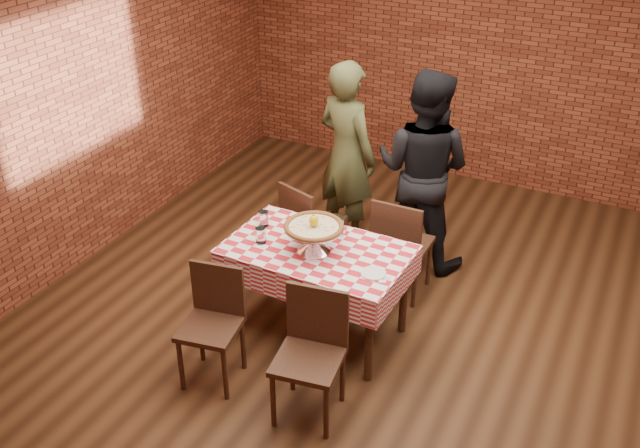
{
  "coord_description": "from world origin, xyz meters",
  "views": [
    {
      "loc": [
        1.6,
        -4.2,
        3.55
      ],
      "look_at": [
        -0.41,
        -0.11,
        0.93
      ],
      "focal_mm": 40.5,
      "sensor_mm": 36.0,
      "label": 1
    }
  ],
  "objects_px": {
    "pizza_stand": "(314,239)",
    "diner_black": "(423,170)",
    "chair_far_right": "(403,244)",
    "diner_olive": "(347,155)",
    "water_glass_left": "(261,235)",
    "chair_near_right": "(308,361)",
    "table": "(317,291)",
    "chair_far_left": "(312,228)",
    "chair_near_left": "(210,330)",
    "pizza": "(314,227)",
    "condiment_caddy": "(339,225)",
    "water_glass_right": "(264,219)"
  },
  "relations": [
    {
      "from": "water_glass_left",
      "to": "condiment_caddy",
      "type": "relative_size",
      "value": 0.83
    },
    {
      "from": "condiment_caddy",
      "to": "chair_near_left",
      "type": "xyz_separation_m",
      "value": [
        -0.47,
        -1.08,
        -0.4
      ]
    },
    {
      "from": "condiment_caddy",
      "to": "chair_near_right",
      "type": "height_order",
      "value": "condiment_caddy"
    },
    {
      "from": "condiment_caddy",
      "to": "chair_near_right",
      "type": "relative_size",
      "value": 0.16
    },
    {
      "from": "pizza_stand",
      "to": "chair_near_right",
      "type": "distance_m",
      "value": 0.95
    },
    {
      "from": "table",
      "to": "chair_near_right",
      "type": "xyz_separation_m",
      "value": [
        0.34,
        -0.82,
        0.08
      ]
    },
    {
      "from": "chair_near_right",
      "to": "chair_near_left",
      "type": "bearing_deg",
      "value": 171.71
    },
    {
      "from": "pizza_stand",
      "to": "chair_near_right",
      "type": "bearing_deg",
      "value": -65.9
    },
    {
      "from": "pizza",
      "to": "chair_far_right",
      "type": "xyz_separation_m",
      "value": [
        0.39,
        0.85,
        -0.5
      ]
    },
    {
      "from": "chair_far_left",
      "to": "diner_olive",
      "type": "xyz_separation_m",
      "value": [
        0.03,
        0.64,
        0.43
      ]
    },
    {
      "from": "chair_far_right",
      "to": "table",
      "type": "bearing_deg",
      "value": 65.14
    },
    {
      "from": "water_glass_left",
      "to": "chair_near_left",
      "type": "height_order",
      "value": "water_glass_left"
    },
    {
      "from": "diner_olive",
      "to": "diner_black",
      "type": "xyz_separation_m",
      "value": [
        0.72,
        -0.01,
        0.01
      ]
    },
    {
      "from": "pizza_stand",
      "to": "water_glass_left",
      "type": "relative_size",
      "value": 3.54
    },
    {
      "from": "table",
      "to": "chair_near_left",
      "type": "distance_m",
      "value": 0.92
    },
    {
      "from": "water_glass_right",
      "to": "diner_black",
      "type": "relative_size",
      "value": 0.07
    },
    {
      "from": "chair_near_left",
      "to": "water_glass_right",
      "type": "bearing_deg",
      "value": 86.32
    },
    {
      "from": "table",
      "to": "diner_olive",
      "type": "distance_m",
      "value": 1.51
    },
    {
      "from": "pizza_stand",
      "to": "diner_black",
      "type": "distance_m",
      "value": 1.44
    },
    {
      "from": "chair_near_left",
      "to": "diner_olive",
      "type": "relative_size",
      "value": 0.5
    },
    {
      "from": "chair_far_right",
      "to": "diner_olive",
      "type": "bearing_deg",
      "value": -35.89
    },
    {
      "from": "water_glass_left",
      "to": "condiment_caddy",
      "type": "bearing_deg",
      "value": 38.73
    },
    {
      "from": "chair_far_right",
      "to": "chair_near_left",
      "type": "bearing_deg",
      "value": 64.01
    },
    {
      "from": "water_glass_right",
      "to": "condiment_caddy",
      "type": "bearing_deg",
      "value": 14.29
    },
    {
      "from": "water_glass_left",
      "to": "diner_olive",
      "type": "xyz_separation_m",
      "value": [
        0.03,
        1.48,
        0.05
      ]
    },
    {
      "from": "chair_near_right",
      "to": "diner_olive",
      "type": "height_order",
      "value": "diner_olive"
    },
    {
      "from": "pizza",
      "to": "water_glass_right",
      "type": "distance_m",
      "value": 0.55
    },
    {
      "from": "table",
      "to": "pizza",
      "type": "relative_size",
      "value": 3.05
    },
    {
      "from": "table",
      "to": "diner_olive",
      "type": "xyz_separation_m",
      "value": [
        -0.39,
        1.37,
        0.49
      ]
    },
    {
      "from": "condiment_caddy",
      "to": "diner_olive",
      "type": "distance_m",
      "value": 1.19
    },
    {
      "from": "diner_olive",
      "to": "water_glass_right",
      "type": "bearing_deg",
      "value": 103.41
    },
    {
      "from": "pizza_stand",
      "to": "condiment_caddy",
      "type": "xyz_separation_m",
      "value": [
        0.06,
        0.3,
        -0.02
      ]
    },
    {
      "from": "pizza_stand",
      "to": "diner_olive",
      "type": "relative_size",
      "value": 0.25
    },
    {
      "from": "pizza",
      "to": "chair_far_left",
      "type": "bearing_deg",
      "value": 117.99
    },
    {
      "from": "table",
      "to": "chair_far_right",
      "type": "distance_m",
      "value": 0.9
    },
    {
      "from": "pizza",
      "to": "table",
      "type": "bearing_deg",
      "value": 75.23
    },
    {
      "from": "chair_near_right",
      "to": "diner_black",
      "type": "distance_m",
      "value": 2.22
    },
    {
      "from": "table",
      "to": "chair_near_left",
      "type": "height_order",
      "value": "chair_near_left"
    },
    {
      "from": "diner_olive",
      "to": "pizza_stand",
      "type": "bearing_deg",
      "value": 124.57
    },
    {
      "from": "water_glass_left",
      "to": "chair_far_left",
      "type": "distance_m",
      "value": 0.92
    },
    {
      "from": "pizza",
      "to": "diner_olive",
      "type": "height_order",
      "value": "diner_olive"
    },
    {
      "from": "pizza",
      "to": "condiment_caddy",
      "type": "relative_size",
      "value": 2.96
    },
    {
      "from": "chair_near_right",
      "to": "pizza_stand",
      "type": "bearing_deg",
      "value": 105.99
    },
    {
      "from": "chair_near_left",
      "to": "chair_far_right",
      "type": "xyz_separation_m",
      "value": [
        0.8,
        1.63,
        0.02
      ]
    },
    {
      "from": "chair_far_left",
      "to": "condiment_caddy",
      "type": "bearing_deg",
      "value": 154.39
    },
    {
      "from": "chair_far_right",
      "to": "diner_black",
      "type": "height_order",
      "value": "diner_black"
    },
    {
      "from": "chair_near_right",
      "to": "chair_far_right",
      "type": "height_order",
      "value": "chair_far_right"
    },
    {
      "from": "chair_near_left",
      "to": "diner_black",
      "type": "bearing_deg",
      "value": 61.06
    },
    {
      "from": "chair_near_left",
      "to": "chair_near_right",
      "type": "bearing_deg",
      "value": -9.99
    },
    {
      "from": "condiment_caddy",
      "to": "pizza",
      "type": "bearing_deg",
      "value": -105.7
    }
  ]
}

